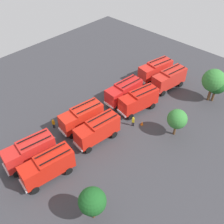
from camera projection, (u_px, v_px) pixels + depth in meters
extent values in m
plane|color=#38383D|center=(112.00, 118.00, 44.11)|extent=(65.56, 65.56, 0.00)
cube|color=red|center=(146.00, 74.00, 50.76)|extent=(2.65, 2.89, 2.60)
cube|color=#8C9EAD|center=(142.00, 74.00, 50.10)|extent=(0.50, 2.10, 1.46)
cube|color=red|center=(159.00, 68.00, 52.19)|extent=(5.20, 3.40, 2.90)
cube|color=black|center=(163.00, 62.00, 50.73)|extent=(4.26, 0.98, 0.12)
cube|color=black|center=(158.00, 59.00, 51.59)|extent=(4.26, 0.98, 0.12)
cube|color=silver|center=(141.00, 81.00, 50.99)|extent=(0.67, 2.37, 0.28)
cylinder|color=black|center=(149.00, 84.00, 50.94)|extent=(1.15, 0.56, 1.10)
cylinder|color=black|center=(141.00, 78.00, 52.43)|extent=(1.15, 0.56, 1.10)
cylinder|color=black|center=(167.00, 76.00, 53.07)|extent=(1.15, 0.56, 1.10)
cylinder|color=black|center=(159.00, 71.00, 54.56)|extent=(1.15, 0.56, 1.10)
cube|color=red|center=(114.00, 97.00, 45.10)|extent=(2.42, 2.69, 2.60)
cube|color=#8C9EAD|center=(109.00, 98.00, 44.37)|extent=(0.27, 2.12, 1.46)
cube|color=red|center=(128.00, 89.00, 46.75)|extent=(5.00, 2.92, 2.90)
cube|color=black|center=(131.00, 83.00, 45.34)|extent=(4.31, 0.51, 0.12)
cube|color=black|center=(126.00, 80.00, 46.12)|extent=(4.31, 0.51, 0.12)
cube|color=silver|center=(108.00, 105.00, 45.25)|extent=(0.41, 2.38, 0.28)
cylinder|color=black|center=(117.00, 108.00, 45.33)|extent=(1.13, 0.45, 1.10)
cylinder|color=black|center=(108.00, 101.00, 46.69)|extent=(1.13, 0.45, 1.10)
cylinder|color=black|center=(137.00, 97.00, 47.78)|extent=(1.13, 0.45, 1.10)
cylinder|color=black|center=(128.00, 91.00, 49.14)|extent=(1.13, 0.45, 1.10)
cube|color=red|center=(68.00, 124.00, 40.07)|extent=(2.54, 2.79, 2.60)
cube|color=#8C9EAD|center=(62.00, 125.00, 39.37)|extent=(0.39, 2.11, 1.46)
cube|color=red|center=(87.00, 114.00, 41.61)|extent=(5.11, 3.17, 2.90)
cube|color=black|center=(89.00, 108.00, 40.17)|extent=(4.29, 0.75, 0.12)
cube|color=black|center=(84.00, 104.00, 40.99)|extent=(4.29, 0.75, 0.12)
cube|color=silver|center=(62.00, 132.00, 40.26)|extent=(0.54, 2.38, 0.28)
cylinder|color=black|center=(72.00, 136.00, 40.27)|extent=(1.14, 0.51, 1.10)
cylinder|color=black|center=(64.00, 127.00, 41.70)|extent=(1.14, 0.51, 1.10)
cylinder|color=black|center=(98.00, 122.00, 42.57)|extent=(1.14, 0.51, 1.10)
cylinder|color=black|center=(90.00, 115.00, 43.99)|extent=(1.14, 0.51, 1.10)
cube|color=red|center=(12.00, 160.00, 34.72)|extent=(2.59, 2.84, 2.60)
cube|color=#8C9EAD|center=(4.00, 162.00, 34.04)|extent=(0.44, 2.11, 1.46)
cube|color=red|center=(37.00, 147.00, 36.20)|extent=(5.16, 3.28, 2.90)
cube|color=black|center=(36.00, 143.00, 34.76)|extent=(4.28, 0.85, 0.12)
cube|color=black|center=(32.00, 137.00, 35.60)|extent=(4.28, 0.85, 0.12)
cube|color=silver|center=(6.00, 170.00, 34.92)|extent=(0.60, 2.37, 0.28)
cylinder|color=black|center=(17.00, 174.00, 34.91)|extent=(1.14, 0.53, 1.10)
cylinder|color=black|center=(11.00, 162.00, 36.37)|extent=(1.14, 0.53, 1.10)
cylinder|color=black|center=(50.00, 157.00, 37.13)|extent=(1.14, 0.53, 1.10)
cylinder|color=black|center=(43.00, 146.00, 38.59)|extent=(1.14, 0.53, 1.10)
cube|color=red|center=(160.00, 83.00, 48.35)|extent=(2.57, 2.82, 2.60)
cube|color=#8C9EAD|center=(156.00, 84.00, 47.67)|extent=(0.42, 2.11, 1.46)
cube|color=red|center=(173.00, 76.00, 49.86)|extent=(5.14, 3.23, 2.90)
cube|color=black|center=(177.00, 71.00, 48.42)|extent=(4.28, 0.81, 0.12)
cube|color=black|center=(172.00, 68.00, 49.25)|extent=(4.28, 0.81, 0.12)
cube|color=silver|center=(155.00, 90.00, 48.55)|extent=(0.58, 2.38, 0.28)
cylinder|color=black|center=(163.00, 93.00, 48.55)|extent=(1.14, 0.52, 1.10)
cylinder|color=black|center=(154.00, 87.00, 50.00)|extent=(1.14, 0.52, 1.10)
cylinder|color=black|center=(181.00, 84.00, 50.80)|extent=(1.14, 0.52, 1.10)
cylinder|color=black|center=(171.00, 79.00, 52.25)|extent=(1.14, 0.52, 1.10)
cube|color=red|center=(127.00, 105.00, 43.42)|extent=(2.66, 2.89, 2.60)
cube|color=#8C9EAD|center=(122.00, 106.00, 42.76)|extent=(0.51, 2.10, 1.46)
cube|color=red|center=(144.00, 97.00, 44.84)|extent=(5.21, 3.42, 2.90)
cube|color=black|center=(147.00, 92.00, 43.39)|extent=(4.26, 0.99, 0.12)
cube|color=black|center=(142.00, 88.00, 44.24)|extent=(4.26, 0.99, 0.12)
cube|color=silver|center=(121.00, 113.00, 43.65)|extent=(0.67, 2.37, 0.28)
cylinder|color=black|center=(130.00, 117.00, 43.60)|extent=(1.15, 0.56, 1.10)
cylinder|color=black|center=(122.00, 109.00, 45.09)|extent=(1.15, 0.56, 1.10)
cylinder|color=black|center=(152.00, 106.00, 45.73)|extent=(1.15, 0.56, 1.10)
cylinder|color=black|center=(144.00, 99.00, 47.22)|extent=(1.15, 0.56, 1.10)
cube|color=red|center=(84.00, 137.00, 37.86)|extent=(2.50, 2.76, 2.60)
cube|color=#8C9EAD|center=(78.00, 139.00, 37.15)|extent=(0.35, 2.12, 1.46)
cube|color=red|center=(103.00, 126.00, 39.44)|extent=(5.08, 3.09, 2.90)
cube|color=black|center=(106.00, 121.00, 38.01)|extent=(4.30, 0.66, 0.12)
cube|color=black|center=(100.00, 116.00, 38.81)|extent=(4.30, 0.66, 0.12)
cube|color=silver|center=(78.00, 147.00, 38.03)|extent=(0.50, 2.38, 0.28)
cylinder|color=black|center=(88.00, 150.00, 38.07)|extent=(1.14, 0.49, 1.10)
cylinder|color=black|center=(79.00, 141.00, 39.48)|extent=(1.14, 0.49, 1.10)
cylinder|color=black|center=(114.00, 135.00, 40.42)|extent=(1.14, 0.49, 1.10)
cylinder|color=black|center=(105.00, 126.00, 41.83)|extent=(1.14, 0.49, 1.10)
cube|color=red|center=(30.00, 176.00, 32.81)|extent=(2.57, 2.82, 2.60)
cube|color=#8C9EAD|center=(21.00, 179.00, 32.12)|extent=(0.42, 2.11, 1.46)
cube|color=red|center=(55.00, 162.00, 34.31)|extent=(5.14, 3.24, 2.90)
cube|color=black|center=(55.00, 157.00, 32.87)|extent=(4.28, 0.81, 0.12)
cube|color=black|center=(50.00, 151.00, 33.70)|extent=(4.28, 0.81, 0.12)
cube|color=silver|center=(23.00, 186.00, 33.01)|extent=(0.58, 2.38, 0.28)
cylinder|color=black|center=(35.00, 190.00, 33.00)|extent=(1.14, 0.52, 1.10)
cylinder|color=black|center=(27.00, 177.00, 34.45)|extent=(1.14, 0.52, 1.10)
cylinder|color=black|center=(69.00, 171.00, 35.25)|extent=(1.14, 0.52, 1.10)
cylinder|color=black|center=(60.00, 160.00, 36.70)|extent=(1.14, 0.52, 1.10)
cylinder|color=black|center=(88.00, 111.00, 45.04)|extent=(0.16, 0.16, 0.76)
cylinder|color=black|center=(87.00, 110.00, 45.08)|extent=(0.16, 0.16, 0.76)
cube|color=#B7140F|center=(87.00, 107.00, 44.59)|extent=(0.42, 0.48, 0.66)
sphere|color=#9E704C|center=(87.00, 105.00, 44.31)|extent=(0.21, 0.21, 0.21)
cylinder|color=#B7140F|center=(87.00, 105.00, 44.25)|extent=(0.27, 0.27, 0.06)
cylinder|color=black|center=(55.00, 126.00, 42.13)|extent=(0.16, 0.16, 0.78)
cylinder|color=black|center=(53.00, 126.00, 42.14)|extent=(0.16, 0.16, 0.78)
cube|color=orange|center=(53.00, 123.00, 41.66)|extent=(0.45, 0.48, 0.67)
sphere|color=brown|center=(53.00, 121.00, 41.37)|extent=(0.22, 0.22, 0.22)
cylinder|color=orange|center=(53.00, 120.00, 41.32)|extent=(0.27, 0.27, 0.07)
cylinder|color=black|center=(75.00, 113.00, 44.52)|extent=(0.16, 0.16, 0.74)
cylinder|color=black|center=(74.00, 113.00, 44.62)|extent=(0.16, 0.16, 0.74)
cube|color=gold|center=(74.00, 110.00, 44.12)|extent=(0.25, 0.43, 0.64)
sphere|color=brown|center=(74.00, 108.00, 43.84)|extent=(0.21, 0.21, 0.21)
cylinder|color=gold|center=(74.00, 108.00, 43.78)|extent=(0.26, 0.26, 0.06)
cylinder|color=black|center=(134.00, 124.00, 42.45)|extent=(0.16, 0.16, 0.82)
cylinder|color=black|center=(132.00, 124.00, 42.47)|extent=(0.16, 0.16, 0.82)
cube|color=gold|center=(133.00, 120.00, 41.95)|extent=(0.44, 0.48, 0.72)
sphere|color=tan|center=(133.00, 118.00, 41.64)|extent=(0.23, 0.23, 0.23)
cylinder|color=gold|center=(133.00, 118.00, 41.58)|extent=(0.29, 0.29, 0.07)
cylinder|color=black|center=(102.00, 110.00, 45.17)|extent=(0.16, 0.16, 0.75)
cylinder|color=black|center=(101.00, 110.00, 45.17)|extent=(0.16, 0.16, 0.75)
cube|color=orange|center=(101.00, 107.00, 44.71)|extent=(0.46, 0.47, 0.65)
sphere|color=#9E704C|center=(101.00, 105.00, 44.43)|extent=(0.21, 0.21, 0.21)
cylinder|color=orange|center=(101.00, 105.00, 44.37)|extent=(0.26, 0.26, 0.06)
cylinder|color=brown|center=(213.00, 96.00, 47.12)|extent=(0.43, 0.43, 2.13)
sphere|color=#19511E|center=(217.00, 84.00, 45.47)|extent=(3.41, 3.41, 3.41)
cylinder|color=brown|center=(210.00, 94.00, 47.17)|extent=(0.50, 0.50, 2.52)
sphere|color=#337A33|center=(214.00, 80.00, 45.23)|extent=(4.03, 4.03, 4.03)
cylinder|color=brown|center=(175.00, 130.00, 40.67)|extent=(0.38, 0.38, 1.91)
sphere|color=#337A33|center=(177.00, 119.00, 39.20)|extent=(3.06, 3.06, 3.06)
cylinder|color=brown|center=(93.00, 212.00, 30.30)|extent=(0.40, 0.40, 2.01)
sphere|color=#19511E|center=(92.00, 201.00, 28.76)|extent=(3.21, 3.21, 3.21)
cone|color=#F2600C|center=(10.00, 159.00, 37.05)|extent=(0.44, 0.44, 0.62)
cone|color=#F2600C|center=(142.00, 123.00, 42.69)|extent=(0.47, 0.47, 0.68)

